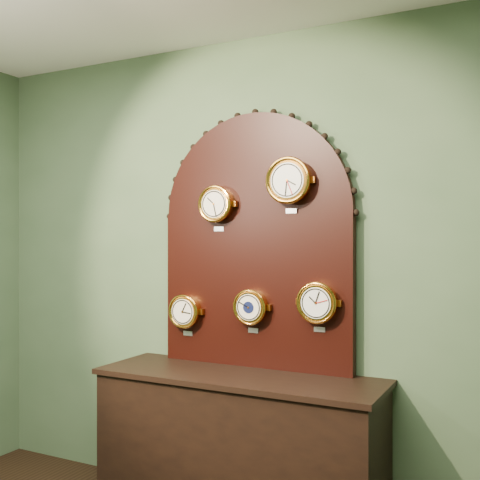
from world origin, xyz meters
The scene contains 8 objects.
wall_back centered at (0.00, 2.50, 1.40)m, with size 4.00×4.00×0.00m, color #496343.
shop_counter centered at (0.00, 2.23, 0.40)m, with size 1.60×0.50×0.80m, color black.
display_board centered at (0.00, 2.45, 1.63)m, with size 1.26×0.06×1.53m.
roman_clock centered at (-0.23, 2.38, 1.79)m, with size 0.22×0.08×0.27m.
arabic_clock centered at (0.24, 2.38, 1.91)m, with size 0.27×0.08×0.32m.
hygrometer centered at (-0.45, 2.38, 1.14)m, with size 0.21×0.08×0.26m.
barometer centered at (0.00, 2.38, 1.19)m, with size 0.21×0.08×0.26m.
tide_clock centered at (0.41, 2.38, 1.24)m, with size 0.23×0.08×0.28m.
Camera 1 is at (1.50, -0.69, 1.59)m, focal length 44.03 mm.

